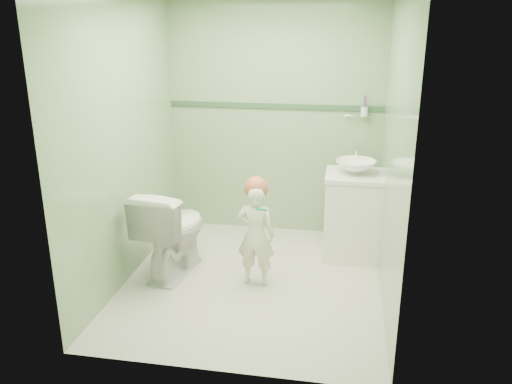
# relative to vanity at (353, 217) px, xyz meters

# --- Properties ---
(ground) EXTENTS (2.50, 2.50, 0.00)m
(ground) POSITION_rel_vanity_xyz_m (-0.84, -0.70, -0.40)
(ground) COLOR beige
(ground) RESTS_ON ground
(room_shell) EXTENTS (2.50, 2.54, 2.40)m
(room_shell) POSITION_rel_vanity_xyz_m (-0.84, -0.70, 0.80)
(room_shell) COLOR #86B07D
(room_shell) RESTS_ON ground
(trim_stripe) EXTENTS (2.20, 0.02, 0.05)m
(trim_stripe) POSITION_rel_vanity_xyz_m (-0.84, 0.54, 0.95)
(trim_stripe) COLOR #325539
(trim_stripe) RESTS_ON room_shell
(vanity) EXTENTS (0.52, 0.50, 0.80)m
(vanity) POSITION_rel_vanity_xyz_m (0.00, 0.00, 0.00)
(vanity) COLOR white
(vanity) RESTS_ON ground
(counter) EXTENTS (0.54, 0.52, 0.04)m
(counter) POSITION_rel_vanity_xyz_m (0.00, 0.00, 0.41)
(counter) COLOR white
(counter) RESTS_ON vanity
(basin) EXTENTS (0.37, 0.37, 0.13)m
(basin) POSITION_rel_vanity_xyz_m (0.00, 0.00, 0.49)
(basin) COLOR white
(basin) RESTS_ON counter
(faucet) EXTENTS (0.03, 0.13, 0.18)m
(faucet) POSITION_rel_vanity_xyz_m (0.00, 0.19, 0.57)
(faucet) COLOR silver
(faucet) RESTS_ON counter
(cup_holder) EXTENTS (0.26, 0.07, 0.21)m
(cup_holder) POSITION_rel_vanity_xyz_m (0.05, 0.48, 0.93)
(cup_holder) COLOR silver
(cup_holder) RESTS_ON room_shell
(toilet) EXTENTS (0.56, 0.85, 0.81)m
(toilet) POSITION_rel_vanity_xyz_m (-1.58, -0.64, 0.01)
(toilet) COLOR white
(toilet) RESTS_ON ground
(toddler) EXTENTS (0.34, 0.23, 0.90)m
(toddler) POSITION_rel_vanity_xyz_m (-0.81, -0.72, 0.05)
(toddler) COLOR white
(toddler) RESTS_ON ground
(hair_cap) EXTENTS (0.20, 0.20, 0.20)m
(hair_cap) POSITION_rel_vanity_xyz_m (-0.81, -0.70, 0.46)
(hair_cap) COLOR #BB5D42
(hair_cap) RESTS_ON toddler
(teal_toothbrush) EXTENTS (0.11, 0.13, 0.08)m
(teal_toothbrush) POSITION_rel_vanity_xyz_m (-0.74, -0.85, 0.34)
(teal_toothbrush) COLOR #059772
(teal_toothbrush) RESTS_ON toddler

